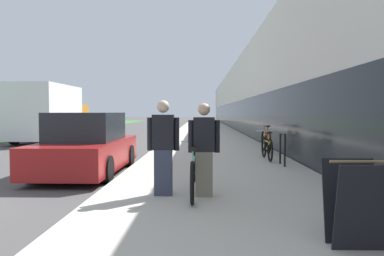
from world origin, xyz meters
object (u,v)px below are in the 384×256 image
(cruiser_bike_nearest, at_px, (267,147))
(sandwich_board_sign, at_px, (356,203))
(bike_rack_hoop, at_px, (282,146))
(tandem_bicycle, at_px, (193,171))
(cruiser_bike_middle, at_px, (266,141))
(person_rider, at_px, (204,150))
(moving_truck, at_px, (49,114))
(person_bystander, at_px, (163,148))
(parked_sedan_curbside, at_px, (87,146))

(cruiser_bike_nearest, distance_m, sandwich_board_sign, 7.05)
(bike_rack_hoop, height_order, sandwich_board_sign, sandwich_board_sign)
(tandem_bicycle, xyz_separation_m, cruiser_bike_middle, (2.36, 6.39, 0.04))
(person_rider, xyz_separation_m, moving_truck, (-7.82, 12.74, 0.53))
(tandem_bicycle, relative_size, bike_rack_hoop, 3.00)
(tandem_bicycle, distance_m, person_bystander, 0.71)
(person_rider, xyz_separation_m, cruiser_bike_nearest, (1.87, 4.76, -0.41))
(sandwich_board_sign, bearing_deg, parked_sedan_curbside, 129.32)
(person_rider, height_order, moving_truck, moving_truck)
(person_rider, distance_m, cruiser_bike_middle, 7.07)
(moving_truck, bearing_deg, bike_rack_hoop, -42.67)
(tandem_bicycle, relative_size, cruiser_bike_nearest, 1.50)
(cruiser_bike_nearest, distance_m, parked_sedan_curbside, 5.05)
(person_bystander, height_order, sandwich_board_sign, person_bystander)
(cruiser_bike_middle, bearing_deg, person_bystander, -113.28)
(bike_rack_hoop, height_order, cruiser_bike_nearest, bike_rack_hoop)
(cruiser_bike_middle, bearing_deg, sandwich_board_sign, -94.02)
(person_rider, height_order, person_bystander, person_bystander)
(bike_rack_hoop, height_order, cruiser_bike_middle, cruiser_bike_middle)
(bike_rack_hoop, height_order, parked_sedan_curbside, parked_sedan_curbside)
(bike_rack_hoop, bearing_deg, person_bystander, -127.74)
(person_rider, height_order, sandwich_board_sign, person_rider)
(person_bystander, xyz_separation_m, bike_rack_hoop, (2.75, 3.56, -0.28))
(cruiser_bike_nearest, distance_m, cruiser_bike_middle, 1.99)
(person_bystander, distance_m, moving_truck, 14.56)
(tandem_bicycle, height_order, person_bystander, person_bystander)
(moving_truck, bearing_deg, person_rider, -58.47)
(person_bystander, bearing_deg, person_rider, -5.38)
(person_rider, bearing_deg, person_bystander, 174.62)
(cruiser_bike_nearest, relative_size, parked_sedan_curbside, 0.40)
(sandwich_board_sign, distance_m, moving_truck, 17.73)
(cruiser_bike_nearest, bearing_deg, bike_rack_hoop, -79.85)
(tandem_bicycle, bearing_deg, person_rider, -61.05)
(tandem_bicycle, relative_size, cruiser_bike_middle, 1.48)
(person_bystander, relative_size, moving_truck, 0.26)
(cruiser_bike_middle, relative_size, parked_sedan_curbside, 0.40)
(cruiser_bike_nearest, xyz_separation_m, cruiser_bike_middle, (0.31, 1.96, 0.04))
(parked_sedan_curbside, bearing_deg, person_bystander, -54.17)
(bike_rack_hoop, distance_m, cruiser_bike_nearest, 1.16)
(tandem_bicycle, xyz_separation_m, moving_truck, (-7.64, 12.42, 0.94))
(parked_sedan_curbside, distance_m, moving_truck, 10.80)
(person_rider, xyz_separation_m, bike_rack_hoop, (2.08, 3.62, -0.26))
(bike_rack_hoop, bearing_deg, person_rider, -119.82)
(cruiser_bike_middle, xyz_separation_m, sandwich_board_sign, (-0.63, -9.01, 0.06))
(tandem_bicycle, height_order, parked_sedan_curbside, parked_sedan_curbside)
(tandem_bicycle, distance_m, cruiser_bike_nearest, 4.88)
(sandwich_board_sign, relative_size, parked_sedan_curbside, 0.21)
(parked_sedan_curbside, bearing_deg, sandwich_board_sign, -50.68)
(person_rider, relative_size, cruiser_bike_middle, 0.90)
(person_bystander, height_order, cruiser_bike_middle, person_bystander)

